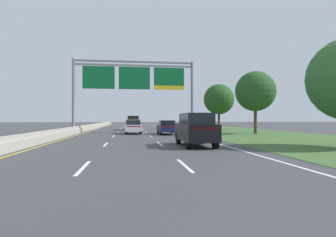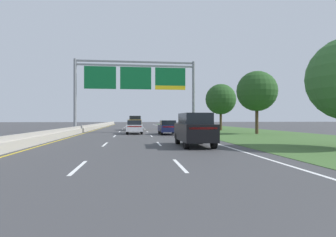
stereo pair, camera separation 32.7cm
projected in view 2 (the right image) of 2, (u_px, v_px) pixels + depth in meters
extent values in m
plane|color=#3D3D3F|center=(133.00, 133.00, 34.52)|extent=(220.00, 220.00, 0.00)
cube|color=white|center=(78.00, 167.00, 9.97)|extent=(0.14, 3.00, 0.01)
cube|color=white|center=(105.00, 144.00, 18.91)|extent=(0.14, 3.00, 0.01)
cube|color=white|center=(115.00, 136.00, 27.84)|extent=(0.14, 3.00, 0.01)
cube|color=white|center=(119.00, 132.00, 36.78)|extent=(0.14, 3.00, 0.01)
cube|color=white|center=(122.00, 129.00, 45.71)|extent=(0.14, 3.00, 0.01)
cube|color=white|center=(124.00, 128.00, 54.65)|extent=(0.14, 3.00, 0.01)
cube|color=white|center=(126.00, 126.00, 63.58)|extent=(0.14, 3.00, 0.01)
cube|color=white|center=(127.00, 125.00, 72.52)|extent=(0.14, 3.00, 0.01)
cube|color=white|center=(128.00, 125.00, 81.45)|extent=(0.14, 3.00, 0.01)
cube|color=white|center=(180.00, 165.00, 10.41)|extent=(0.14, 3.00, 0.01)
cube|color=white|center=(159.00, 144.00, 19.35)|extent=(0.14, 3.00, 0.01)
cube|color=white|center=(151.00, 136.00, 28.28)|extent=(0.14, 3.00, 0.01)
cube|color=white|center=(147.00, 132.00, 37.22)|extent=(0.14, 3.00, 0.01)
cube|color=white|center=(145.00, 129.00, 46.15)|extent=(0.14, 3.00, 0.01)
cube|color=white|center=(143.00, 127.00, 55.09)|extent=(0.14, 3.00, 0.01)
cube|color=white|center=(142.00, 126.00, 64.02)|extent=(0.14, 3.00, 0.01)
cube|color=white|center=(141.00, 125.00, 72.96)|extent=(0.14, 3.00, 0.01)
cube|color=white|center=(140.00, 125.00, 81.90)|extent=(0.14, 3.00, 0.01)
cube|color=white|center=(180.00, 132.00, 35.22)|extent=(0.16, 106.00, 0.01)
cube|color=gold|center=(85.00, 133.00, 33.81)|extent=(0.16, 106.00, 0.01)
cube|color=#3D602D|center=(241.00, 132.00, 36.19)|extent=(14.00, 110.00, 0.02)
cube|color=#A8A399|center=(79.00, 131.00, 33.73)|extent=(0.60, 110.00, 0.55)
cube|color=#A8A399|center=(79.00, 127.00, 33.73)|extent=(0.25, 110.00, 0.30)
cylinder|color=gray|center=(75.00, 96.00, 33.69)|extent=(0.36, 0.36, 9.08)
cylinder|color=gray|center=(193.00, 97.00, 35.45)|extent=(0.36, 0.36, 9.08)
cube|color=gray|center=(136.00, 62.00, 34.57)|extent=(14.70, 0.24, 0.20)
cube|color=gray|center=(136.00, 66.00, 34.57)|extent=(14.70, 0.24, 0.20)
cube|color=#0C602D|center=(100.00, 78.00, 33.87)|extent=(3.83, 0.12, 2.76)
cube|color=#0C602D|center=(136.00, 78.00, 34.39)|extent=(3.83, 0.12, 2.76)
cube|color=#0C602D|center=(170.00, 77.00, 34.91)|extent=(3.83, 0.12, 2.26)
cube|color=yellow|center=(170.00, 88.00, 34.91)|extent=(3.83, 0.12, 0.50)
cube|color=#A38438|center=(135.00, 124.00, 42.68)|extent=(2.16, 5.46, 1.00)
cube|color=black|center=(135.00, 118.00, 43.53)|extent=(1.78, 1.95, 0.78)
cube|color=#B21414|center=(135.00, 122.00, 40.03)|extent=(1.68, 0.13, 0.12)
cube|color=#A38438|center=(135.00, 120.00, 40.96)|extent=(2.06, 2.00, 0.20)
cylinder|color=black|center=(130.00, 127.00, 44.43)|extent=(0.32, 0.85, 0.84)
cylinder|color=black|center=(141.00, 127.00, 44.59)|extent=(0.32, 0.85, 0.84)
cylinder|color=black|center=(129.00, 128.00, 40.78)|extent=(0.32, 0.85, 0.84)
cylinder|color=black|center=(140.00, 128.00, 40.93)|extent=(0.32, 0.85, 0.84)
cube|color=black|center=(194.00, 132.00, 17.69)|extent=(1.91, 4.70, 1.05)
cube|color=black|center=(195.00, 118.00, 17.54)|extent=(1.64, 3.00, 0.68)
cube|color=#B21414|center=(203.00, 128.00, 15.39)|extent=(1.60, 0.08, 0.12)
cylinder|color=black|center=(178.00, 139.00, 19.17)|extent=(0.26, 0.76, 0.76)
cylinder|color=black|center=(201.00, 138.00, 19.37)|extent=(0.26, 0.76, 0.76)
cylinder|color=black|center=(186.00, 142.00, 16.00)|extent=(0.26, 0.76, 0.76)
cylinder|color=black|center=(214.00, 142.00, 16.20)|extent=(0.26, 0.76, 0.76)
cube|color=silver|center=(134.00, 128.00, 32.13)|extent=(1.84, 4.41, 0.72)
cube|color=black|center=(134.00, 123.00, 32.08)|extent=(1.58, 2.31, 0.52)
cube|color=#B21414|center=(134.00, 127.00, 29.99)|extent=(1.53, 0.09, 0.12)
cylinder|color=black|center=(128.00, 130.00, 33.51)|extent=(0.22, 0.66, 0.66)
cylinder|color=black|center=(141.00, 130.00, 33.71)|extent=(0.22, 0.66, 0.66)
cylinder|color=black|center=(127.00, 132.00, 30.55)|extent=(0.22, 0.66, 0.66)
cylinder|color=black|center=(142.00, 131.00, 30.75)|extent=(0.22, 0.66, 0.66)
cube|color=#161E47|center=(168.00, 128.00, 30.91)|extent=(1.82, 4.40, 0.72)
cube|color=black|center=(168.00, 123.00, 30.86)|extent=(1.57, 2.30, 0.52)
cube|color=#B21414|center=(170.00, 127.00, 28.76)|extent=(1.53, 0.08, 0.12)
cylinder|color=black|center=(159.00, 131.00, 32.30)|extent=(0.22, 0.66, 0.66)
cylinder|color=black|center=(173.00, 131.00, 32.49)|extent=(0.22, 0.66, 0.66)
cylinder|color=black|center=(162.00, 132.00, 29.33)|extent=(0.22, 0.66, 0.66)
cylinder|color=black|center=(177.00, 132.00, 29.52)|extent=(0.22, 0.66, 0.66)
cylinder|color=#4C3823|center=(257.00, 121.00, 31.75)|extent=(0.36, 0.36, 3.08)
sphere|color=#234C1E|center=(257.00, 91.00, 31.75)|extent=(4.61, 4.61, 4.61)
cylinder|color=#4C3823|center=(221.00, 121.00, 41.60)|extent=(0.36, 0.36, 2.85)
sphere|color=#234C1E|center=(221.00, 99.00, 41.60)|extent=(4.58, 4.58, 4.58)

